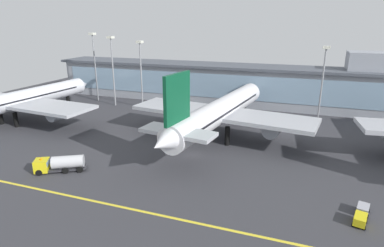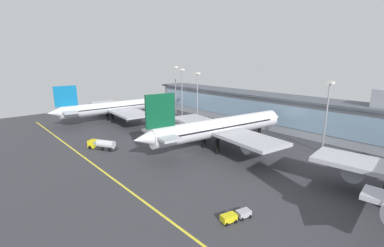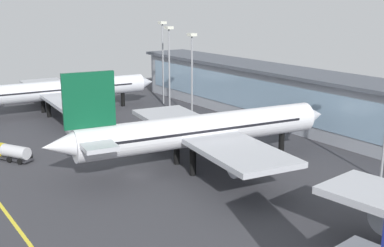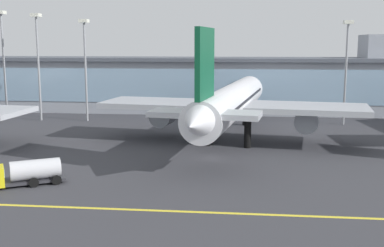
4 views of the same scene
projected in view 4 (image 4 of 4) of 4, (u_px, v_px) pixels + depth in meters
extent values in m
plane|color=#38383D|center=(212.00, 159.00, 68.19)|extent=(183.72, 183.72, 0.00)
cube|color=yellow|center=(197.00, 212.00, 46.62)|extent=(146.97, 0.50, 0.01)
cube|color=#9399A3|center=(225.00, 87.00, 113.04)|extent=(131.23, 12.00, 12.06)
cube|color=#84A3BC|center=(224.00, 86.00, 107.01)|extent=(125.98, 0.20, 7.72)
cube|color=#4C515B|center=(225.00, 59.00, 111.97)|extent=(134.23, 14.00, 0.80)
cylinder|color=black|center=(207.00, 132.00, 76.50)|extent=(1.10, 1.10, 4.32)
cylinder|color=black|center=(248.00, 134.00, 74.93)|extent=(1.10, 1.10, 4.32)
cylinder|color=black|center=(245.00, 115.00, 95.44)|extent=(1.10, 1.10, 4.32)
cylinder|color=silver|center=(231.00, 102.00, 78.39)|extent=(11.67, 45.17, 5.40)
cone|color=silver|center=(250.00, 88.00, 101.38)|extent=(5.76, 5.53, 5.13)
cone|color=silver|center=(196.00, 123.00, 55.08)|extent=(5.38, 6.52, 4.59)
cube|color=#84A3BC|center=(248.00, 85.00, 97.96)|extent=(4.54, 4.31, 1.62)
cube|color=black|center=(231.00, 99.00, 78.32)|extent=(10.71, 38.07, 0.43)
cube|color=#B7BAC1|center=(231.00, 106.00, 78.50)|extent=(44.07, 16.72, 0.86)
cylinder|color=#999EA8|center=(164.00, 115.00, 83.31)|extent=(4.56, 6.31, 3.78)
cylinder|color=#999EA8|center=(306.00, 120.00, 77.48)|extent=(4.56, 6.31, 3.78)
cube|color=#0C4C2D|center=(205.00, 63.00, 58.36)|extent=(1.78, 8.09, 8.63)
cube|color=#B7BAC1|center=(205.00, 114.00, 59.39)|extent=(14.31, 6.83, 0.69)
cylinder|color=black|center=(34.00, 183.00, 54.53)|extent=(1.10, 0.80, 1.10)
cylinder|color=black|center=(32.00, 177.00, 56.88)|extent=(1.10, 0.80, 1.10)
cylinder|color=black|center=(57.00, 180.00, 55.52)|extent=(1.10, 0.80, 1.10)
cylinder|color=black|center=(54.00, 175.00, 57.87)|extent=(1.10, 0.80, 1.10)
cube|color=#2D2D33|center=(31.00, 181.00, 55.65)|extent=(7.73, 5.76, 0.30)
cylinder|color=silver|center=(35.00, 169.00, 55.65)|extent=(5.99, 4.75, 2.30)
cylinder|color=gray|center=(346.00, 75.00, 95.16)|extent=(0.44, 0.44, 19.85)
cube|color=silver|center=(348.00, 22.00, 93.45)|extent=(1.80, 1.80, 0.70)
cylinder|color=gray|center=(4.00, 66.00, 105.01)|extent=(0.44, 0.44, 22.33)
cube|color=silver|center=(1.00, 12.00, 103.10)|extent=(1.80, 1.80, 0.70)
cylinder|color=gray|center=(39.00, 69.00, 100.28)|extent=(0.44, 0.44, 21.50)
cube|color=silver|center=(36.00, 15.00, 98.43)|extent=(1.80, 1.80, 0.70)
cylinder|color=gray|center=(86.00, 73.00, 99.56)|extent=(0.44, 0.44, 20.29)
cube|color=silver|center=(84.00, 21.00, 97.82)|extent=(1.80, 1.80, 0.70)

